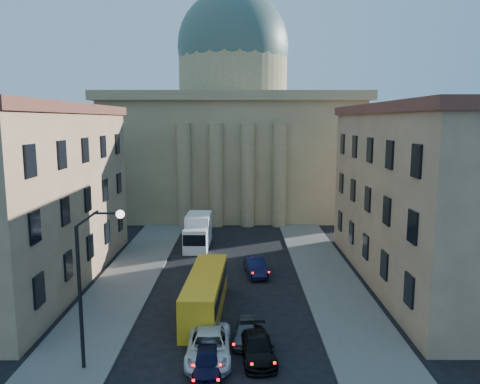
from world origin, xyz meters
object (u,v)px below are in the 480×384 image
Objects in this scene: car_left_near at (207,361)px; box_truck at (198,232)px; street_lamp at (89,276)px; city_bus at (205,292)px.

car_left_near is 25.12m from box_truck.
street_lamp is 1.41× the size of box_truck.
car_left_near is 0.61× the size of box_truck.
street_lamp is 10.12m from city_bus.
city_bus is at bearing 92.01° from car_left_near.
box_truck is (-2.02, 17.06, 0.12)m from city_bus.
car_left_near is 0.39× the size of city_bus.
street_lamp is 2.29× the size of car_left_near.
street_lamp is 0.88× the size of city_bus.
street_lamp reaches higher than city_bus.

